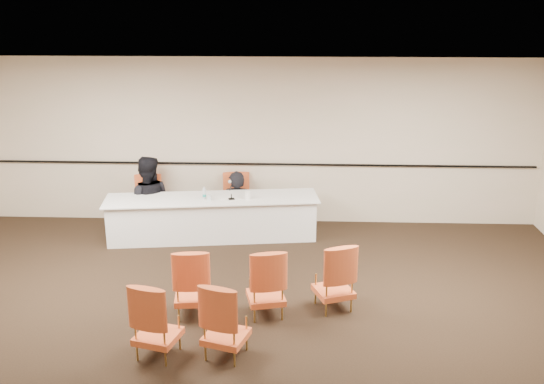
{
  "coord_description": "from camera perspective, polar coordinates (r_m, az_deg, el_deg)",
  "views": [
    {
      "loc": [
        0.65,
        -6.6,
        3.95
      ],
      "look_at": [
        0.26,
        2.6,
        1.01
      ],
      "focal_mm": 40.0,
      "sensor_mm": 36.0,
      "label": 1
    }
  ],
  "objects": [
    {
      "name": "floor",
      "position": [
        7.72,
        -2.8,
        -13.07
      ],
      "size": [
        10.0,
        10.0,
        0.0
      ],
      "primitive_type": "plane",
      "color": "black",
      "rests_on": "ground"
    },
    {
      "name": "ceiling",
      "position": [
        6.7,
        -3.18,
        9.56
      ],
      "size": [
        10.0,
        10.0,
        0.0
      ],
      "primitive_type": "plane",
      "rotation": [
        3.14,
        0.0,
        0.0
      ],
      "color": "silver",
      "rests_on": "ground"
    },
    {
      "name": "wall_back",
      "position": [
        10.9,
        -1.03,
        4.74
      ],
      "size": [
        10.0,
        0.04,
        3.0
      ],
      "primitive_type": "cube",
      "color": "beige",
      "rests_on": "ground"
    },
    {
      "name": "wall_rail",
      "position": [
        10.96,
        -1.03,
        2.65
      ],
      "size": [
        9.8,
        0.04,
        0.03
      ],
      "primitive_type": "cube",
      "color": "black",
      "rests_on": "wall_back"
    },
    {
      "name": "panel_table",
      "position": [
        10.45,
        -5.62,
        -2.43
      ],
      "size": [
        3.69,
        1.29,
        0.72
      ],
      "primitive_type": null,
      "rotation": [
        0.0,
        0.0,
        0.13
      ],
      "color": "white",
      "rests_on": "ground"
    },
    {
      "name": "panelist_main",
      "position": [
        11.01,
        -3.31,
        -2.02
      ],
      "size": [
        0.59,
        0.4,
        1.59
      ],
      "primitive_type": "imported",
      "rotation": [
        0.0,
        0.0,
        3.11
      ],
      "color": "black",
      "rests_on": "ground"
    },
    {
      "name": "panelist_main_chair",
      "position": [
        10.93,
        -3.33,
        -0.84
      ],
      "size": [
        0.56,
        0.56,
        0.95
      ],
      "primitive_type": null,
      "rotation": [
        0.0,
        0.0,
        0.13
      ],
      "color": "#E35528",
      "rests_on": "ground"
    },
    {
      "name": "panelist_second",
      "position": [
        11.01,
        -11.59,
        -1.16
      ],
      "size": [
        0.93,
        0.76,
        1.77
      ],
      "primitive_type": "imported",
      "rotation": [
        0.0,
        0.0,
        3.25
      ],
      "color": "black",
      "rests_on": "ground"
    },
    {
      "name": "panelist_second_chair",
      "position": [
        11.01,
        -11.6,
        -1.04
      ],
      "size": [
        0.56,
        0.56,
        0.95
      ],
      "primitive_type": null,
      "rotation": [
        0.0,
        0.0,
        0.13
      ],
      "color": "#E35528",
      "rests_on": "ground"
    },
    {
      "name": "papers",
      "position": [
        10.23,
        -3.86,
        -0.68
      ],
      "size": [
        0.37,
        0.36,
        0.0
      ],
      "primitive_type": "cube",
      "rotation": [
        0.0,
        0.0,
        0.67
      ],
      "color": "white",
      "rests_on": "panel_table"
    },
    {
      "name": "microphone",
      "position": [
        10.17,
        -3.85,
        0.09
      ],
      "size": [
        0.16,
        0.24,
        0.3
      ],
      "primitive_type": null,
      "rotation": [
        0.0,
        0.0,
        0.25
      ],
      "color": "black",
      "rests_on": "panel_table"
    },
    {
      "name": "water_bottle",
      "position": [
        10.27,
        -6.39,
        -0.08
      ],
      "size": [
        0.08,
        0.08,
        0.21
      ],
      "primitive_type": null,
      "rotation": [
        0.0,
        0.0,
        -0.23
      ],
      "color": "teal",
      "rests_on": "panel_table"
    },
    {
      "name": "drinking_glass",
      "position": [
        10.19,
        -5.91,
        -0.52
      ],
      "size": [
        0.07,
        0.07,
        0.1
      ],
      "primitive_type": "cylinder",
      "rotation": [
        0.0,
        0.0,
        -0.08
      ],
      "color": "silver",
      "rests_on": "panel_table"
    },
    {
      "name": "coffee_cup",
      "position": [
        10.2,
        -2.32,
        -0.31
      ],
      "size": [
        0.11,
        0.11,
        0.14
      ],
      "primitive_type": "cylinder",
      "rotation": [
        0.0,
        0.0,
        0.34
      ],
      "color": "white",
      "rests_on": "panel_table"
    },
    {
      "name": "aud_chair_front_left",
      "position": [
        7.96,
        -7.49,
        -8.31
      ],
      "size": [
        0.56,
        0.56,
        0.95
      ],
      "primitive_type": null,
      "rotation": [
        0.0,
        0.0,
        0.12
      ],
      "color": "#E35528",
      "rests_on": "ground"
    },
    {
      "name": "aud_chair_front_mid",
      "position": [
        7.88,
        -0.58,
        -8.42
      ],
      "size": [
        0.6,
        0.6,
        0.95
      ],
      "primitive_type": null,
      "rotation": [
        0.0,
        0.0,
        0.23
      ],
      "color": "#E35528",
      "rests_on": "ground"
    },
    {
      "name": "aud_chair_front_right",
      "position": [
        8.08,
        5.85,
        -7.83
      ],
      "size": [
        0.65,
        0.65,
        0.95
      ],
      "primitive_type": null,
      "rotation": [
        0.0,
        0.0,
        0.36
      ],
      "color": "#E35528",
      "rests_on": "ground"
    },
    {
      "name": "aud_chair_back_left",
      "position": [
        7.17,
        -10.77,
        -11.62
      ],
      "size": [
        0.61,
        0.61,
        0.95
      ],
      "primitive_type": null,
      "rotation": [
        0.0,
        0.0,
        -0.27
      ],
      "color": "#E35528",
      "rests_on": "ground"
    },
    {
      "name": "aud_chair_back_mid",
      "position": [
        7.06,
        -4.38,
        -11.82
      ],
      "size": [
        0.63,
        0.63,
        0.95
      ],
      "primitive_type": null,
      "rotation": [
        0.0,
        0.0,
        -0.31
      ],
      "color": "#E35528",
      "rests_on": "ground"
    }
  ]
}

